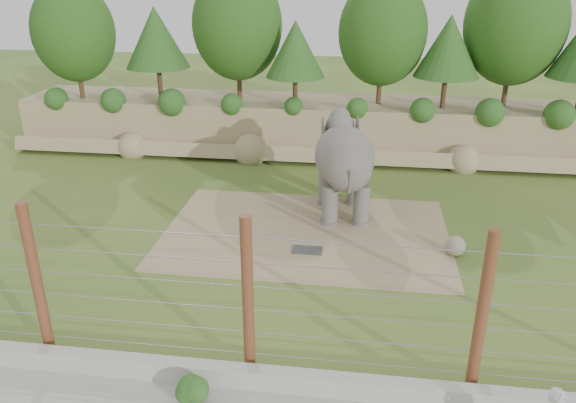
# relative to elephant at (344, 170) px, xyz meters

# --- Properties ---
(ground) EXTENTS (90.00, 90.00, 0.00)m
(ground) POSITION_rel_elephant_xyz_m (-1.70, -4.88, -1.77)
(ground) COLOR #416324
(ground) RESTS_ON ground
(back_embankment) EXTENTS (30.00, 5.52, 8.77)m
(back_embankment) POSITION_rel_elephant_xyz_m (-1.11, 7.80, 2.19)
(back_embankment) COLOR #9C8A64
(back_embankment) RESTS_ON ground
(dirt_patch) EXTENTS (10.00, 7.00, 0.02)m
(dirt_patch) POSITION_rel_elephant_xyz_m (-1.20, -1.88, -1.76)
(dirt_patch) COLOR tan
(dirt_patch) RESTS_ON ground
(drain_grate) EXTENTS (1.00, 0.60, 0.03)m
(drain_grate) POSITION_rel_elephant_xyz_m (-1.00, -3.25, -1.74)
(drain_grate) COLOR #262628
(drain_grate) RESTS_ON dirt_patch
(elephant) EXTENTS (2.52, 4.61, 3.54)m
(elephant) POSITION_rel_elephant_xyz_m (0.00, 0.00, 0.00)
(elephant) COLOR #5B5651
(elephant) RESTS_ON ground
(stone_ball) EXTENTS (0.67, 0.67, 0.67)m
(stone_ball) POSITION_rel_elephant_xyz_m (3.80, -2.90, -1.41)
(stone_ball) COLOR gray
(stone_ball) RESTS_ON dirt_patch
(retaining_wall) EXTENTS (26.00, 0.35, 0.50)m
(retaining_wall) POSITION_rel_elephant_xyz_m (-1.70, -9.88, -1.52)
(retaining_wall) COLOR #9D9C92
(retaining_wall) RESTS_ON ground
(barrier_fence) EXTENTS (20.26, 0.26, 4.00)m
(barrier_fence) POSITION_rel_elephant_xyz_m (-1.70, -9.38, 0.23)
(barrier_fence) COLOR #602717
(barrier_fence) RESTS_ON ground
(walkway_shrub) EXTENTS (0.64, 0.64, 0.64)m
(walkway_shrub) POSITION_rel_elephant_xyz_m (-2.70, -10.68, -1.44)
(walkway_shrub) COLOR #2A4F1E
(walkway_shrub) RESTS_ON walkway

